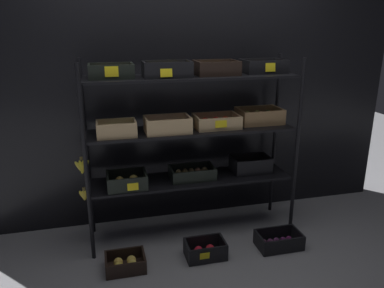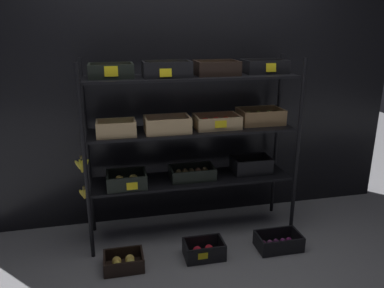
{
  "view_description": "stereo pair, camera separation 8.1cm",
  "coord_description": "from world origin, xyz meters",
  "px_view_note": "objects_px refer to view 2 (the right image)",
  "views": [
    {
      "loc": [
        -0.74,
        -2.95,
        1.79
      ],
      "look_at": [
        0.0,
        0.0,
        0.83
      ],
      "focal_mm": 35.42,
      "sensor_mm": 36.0,
      "label": 1
    },
    {
      "loc": [
        -0.66,
        -2.96,
        1.79
      ],
      "look_at": [
        0.0,
        0.0,
        0.83
      ],
      "focal_mm": 35.42,
      "sensor_mm": 36.0,
      "label": 2
    }
  ],
  "objects_px": {
    "crate_ground_apple_gold": "(124,262)",
    "crate_ground_apple_red": "(204,251)",
    "display_rack": "(194,126)",
    "crate_ground_plum": "(278,243)"
  },
  "relations": [
    {
      "from": "crate_ground_apple_gold",
      "to": "crate_ground_apple_red",
      "type": "relative_size",
      "value": 0.95
    },
    {
      "from": "display_rack",
      "to": "crate_ground_apple_gold",
      "type": "xyz_separation_m",
      "value": [
        -0.64,
        -0.42,
        -0.94
      ]
    },
    {
      "from": "crate_ground_apple_gold",
      "to": "crate_ground_apple_red",
      "type": "height_order",
      "value": "crate_ground_apple_red"
    },
    {
      "from": "crate_ground_plum",
      "to": "display_rack",
      "type": "bearing_deg",
      "value": 146.23
    },
    {
      "from": "display_rack",
      "to": "crate_ground_apple_gold",
      "type": "distance_m",
      "value": 1.21
    },
    {
      "from": "display_rack",
      "to": "crate_ground_apple_gold",
      "type": "bearing_deg",
      "value": -147.18
    },
    {
      "from": "crate_ground_plum",
      "to": "crate_ground_apple_gold",
      "type": "bearing_deg",
      "value": 179.71
    },
    {
      "from": "crate_ground_apple_red",
      "to": "crate_ground_plum",
      "type": "bearing_deg",
      "value": -0.9
    },
    {
      "from": "crate_ground_apple_gold",
      "to": "crate_ground_plum",
      "type": "height_order",
      "value": "crate_ground_plum"
    },
    {
      "from": "display_rack",
      "to": "crate_ground_apple_gold",
      "type": "relative_size",
      "value": 6.12
    }
  ]
}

